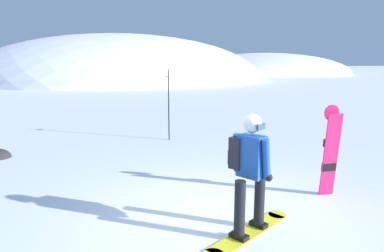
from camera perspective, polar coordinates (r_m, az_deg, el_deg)
name	(u,v)px	position (r m, az deg, el deg)	size (l,w,h in m)	color
ground_plane	(220,220)	(5.44, 4.78, -15.44)	(300.00, 300.00, 0.00)	white
ridge_peak_main	(120,80)	(45.47, -11.93, 7.53)	(36.17, 32.56, 11.54)	white
ridge_peak_far	(264,74)	(66.67, 12.02, 8.49)	(31.60, 28.44, 7.87)	white
snowboarder_main	(249,171)	(4.78, 9.54, -7.42)	(1.58, 1.15, 1.71)	yellow
spare_snowboard	(330,151)	(6.53, 22.14, -3.84)	(0.28, 0.17, 1.66)	#D11E5B
piste_marker_near	(169,100)	(10.43, -3.93, 4.41)	(0.20, 0.20, 2.20)	black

